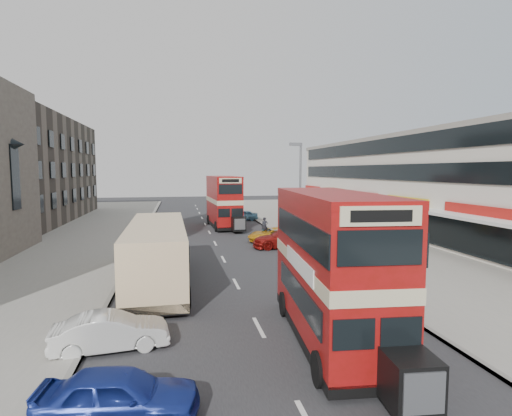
{
  "coord_description": "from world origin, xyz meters",
  "views": [
    {
      "loc": [
        -2.95,
        -12.54,
        5.98
      ],
      "look_at": [
        0.93,
        7.28,
        4.08
      ],
      "focal_mm": 28.22,
      "sensor_mm": 36.0,
      "label": 1
    }
  ],
  "objects": [
    {
      "name": "car_left_near",
      "position": [
        -4.41,
        -3.01,
        0.65
      ],
      "size": [
        3.97,
        1.94,
        1.3
      ],
      "primitive_type": "imported",
      "rotation": [
        0.0,
        0.0,
        1.46
      ],
      "color": "navy",
      "rests_on": "ground"
    },
    {
      "name": "pedestrian_near",
      "position": [
        8.39,
        15.17,
        0.92
      ],
      "size": [
        0.69,
        0.65,
        1.54
      ],
      "primitive_type": "imported",
      "rotation": [
        0.0,
        0.0,
        3.79
      ],
      "color": "gray",
      "rests_on": "pavement_right"
    },
    {
      "name": "bus_second",
      "position": [
        1.79,
        29.36,
        2.72
      ],
      "size": [
        3.04,
        9.45,
        5.17
      ],
      "rotation": [
        0.0,
        0.0,
        3.2
      ],
      "color": "black",
      "rests_on": "ground"
    },
    {
      "name": "brick_terrace",
      "position": [
        -22.0,
        38.0,
        6.0
      ],
      "size": [
        14.0,
        28.0,
        12.0
      ],
      "primitive_type": "cube",
      "color": "#66594C",
      "rests_on": "ground"
    },
    {
      "name": "road_surface",
      "position": [
        0.0,
        20.0,
        0.01
      ],
      "size": [
        12.0,
        90.0,
        0.01
      ],
      "primitive_type": "cube",
      "color": "#28282B",
      "rests_on": "ground"
    },
    {
      "name": "pedestrian_far",
      "position": [
        8.59,
        30.24,
        0.95
      ],
      "size": [
        0.98,
        0.49,
        1.61
      ],
      "primitive_type": "imported",
      "rotation": [
        0.0,
        0.0,
        0.11
      ],
      "color": "gray",
      "rests_on": "pavement_right"
    },
    {
      "name": "car_right_a",
      "position": [
        5.2,
        17.13,
        0.75
      ],
      "size": [
        5.18,
        2.15,
        1.5
      ],
      "primitive_type": "imported",
      "rotation": [
        0.0,
        0.0,
        -1.58
      ],
      "color": "maroon",
      "rests_on": "ground"
    },
    {
      "name": "pavement_right",
      "position": [
        12.0,
        20.0,
        0.07
      ],
      "size": [
        12.0,
        90.0,
        0.15
      ],
      "primitive_type": "cube",
      "color": "gray",
      "rests_on": "ground"
    },
    {
      "name": "pavement_left",
      "position": [
        -12.0,
        20.0,
        0.07
      ],
      "size": [
        12.0,
        90.0,
        0.15
      ],
      "primitive_type": "cube",
      "color": "gray",
      "rests_on": "ground"
    },
    {
      "name": "kerb_left",
      "position": [
        -6.1,
        20.0,
        0.07
      ],
      "size": [
        0.2,
        90.0,
        0.16
      ],
      "primitive_type": "cube",
      "color": "gray",
      "rests_on": "ground"
    },
    {
      "name": "commercial_row",
      "position": [
        19.95,
        22.0,
        4.7
      ],
      "size": [
        9.9,
        46.2,
        9.3
      ],
      "color": "beige",
      "rests_on": "ground"
    },
    {
      "name": "cyclist",
      "position": [
        4.42,
        21.22,
        0.63
      ],
      "size": [
        0.62,
        1.69,
        1.91
      ],
      "rotation": [
        0.0,
        0.0,
        -0.02
      ],
      "color": "gray",
      "rests_on": "ground"
    },
    {
      "name": "bus_main",
      "position": [
        2.27,
        0.36,
        2.65
      ],
      "size": [
        3.18,
        9.33,
        5.04
      ],
      "rotation": [
        0.0,
        0.0,
        3.06
      ],
      "color": "black",
      "rests_on": "ground"
    },
    {
      "name": "street_lamp",
      "position": [
        6.52,
        18.0,
        4.78
      ],
      "size": [
        1.0,
        0.2,
        8.12
      ],
      "color": "slate",
      "rests_on": "ground"
    },
    {
      "name": "coach",
      "position": [
        -4.06,
        8.86,
        1.75
      ],
      "size": [
        3.1,
        11.25,
        2.97
      ],
      "rotation": [
        0.0,
        0.0,
        0.02
      ],
      "color": "black",
      "rests_on": "ground"
    },
    {
      "name": "kerb_right",
      "position": [
        6.1,
        20.0,
        0.07
      ],
      "size": [
        0.2,
        90.0,
        0.16
      ],
      "primitive_type": "cube",
      "color": "gray",
      "rests_on": "ground"
    },
    {
      "name": "car_right_c",
      "position": [
        4.58,
        34.36,
        0.61
      ],
      "size": [
        3.74,
        1.83,
        1.23
      ],
      "primitive_type": "imported",
      "rotation": [
        0.0,
        0.0,
        -1.46
      ],
      "color": "#5994B3",
      "rests_on": "ground"
    },
    {
      "name": "car_right_b",
      "position": [
        4.88,
        19.74,
        0.61
      ],
      "size": [
        4.41,
        2.11,
        1.21
      ],
      "primitive_type": "imported",
      "rotation": [
        0.0,
        0.0,
        -1.59
      ],
      "color": "orange",
      "rests_on": "ground"
    },
    {
      "name": "ground",
      "position": [
        0.0,
        0.0,
        0.0
      ],
      "size": [
        160.0,
        160.0,
        0.0
      ],
      "primitive_type": "plane",
      "color": "#28282B",
      "rests_on": "ground"
    },
    {
      "name": "car_left_front",
      "position": [
        -5.22,
        1.08,
        0.62
      ],
      "size": [
        3.89,
        1.73,
        1.24
      ],
      "primitive_type": "imported",
      "rotation": [
        0.0,
        0.0,
        1.69
      ],
      "color": "silver",
      "rests_on": "ground"
    }
  ]
}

